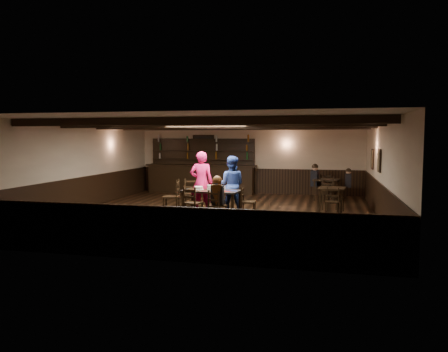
% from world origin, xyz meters
% --- Properties ---
extents(ground, '(10.00, 10.00, 0.00)m').
position_xyz_m(ground, '(0.00, 0.00, 0.00)').
color(ground, black).
rests_on(ground, ground).
extents(room_shell, '(9.02, 10.02, 2.71)m').
position_xyz_m(room_shell, '(0.01, 0.04, 1.75)').
color(room_shell, beige).
rests_on(room_shell, ground).
extents(dining_table, '(1.67, 0.96, 0.75)m').
position_xyz_m(dining_table, '(-0.12, -0.44, 0.67)').
color(dining_table, black).
rests_on(dining_table, ground).
extents(chair_near_left, '(0.54, 0.52, 0.91)m').
position_xyz_m(chair_near_left, '(-0.51, -1.09, 0.53)').
color(chair_near_left, black).
rests_on(chair_near_left, ground).
extents(chair_near_right, '(0.52, 0.51, 0.85)m').
position_xyz_m(chair_near_right, '(0.21, -1.25, 0.50)').
color(chair_near_right, black).
rests_on(chair_near_right, ground).
extents(chair_end_left, '(0.53, 0.55, 1.02)m').
position_xyz_m(chair_end_left, '(-1.28, -0.33, 0.60)').
color(chair_end_left, black).
rests_on(chair_end_left, ground).
extents(chair_end_right, '(0.41, 0.43, 0.89)m').
position_xyz_m(chair_end_right, '(0.85, -0.38, 0.52)').
color(chair_end_right, black).
rests_on(chair_end_right, ground).
extents(chair_far_pushed, '(0.52, 0.50, 0.92)m').
position_xyz_m(chair_far_pushed, '(-1.17, 0.95, 0.54)').
color(chair_far_pushed, black).
rests_on(chair_far_pushed, ground).
extents(woman_pink, '(0.73, 0.54, 1.84)m').
position_xyz_m(woman_pink, '(-0.55, 0.01, 0.92)').
color(woman_pink, '#D5134E').
rests_on(woman_pink, ground).
extents(man_blue, '(0.85, 0.67, 1.70)m').
position_xyz_m(man_blue, '(0.30, 0.22, 0.85)').
color(man_blue, navy).
rests_on(man_blue, ground).
extents(seated_person, '(0.33, 0.49, 0.80)m').
position_xyz_m(seated_person, '(0.24, -1.20, 0.82)').
color(seated_person, black).
rests_on(seated_person, ground).
extents(cake, '(0.29, 0.29, 0.09)m').
position_xyz_m(cake, '(-0.52, -0.38, 0.79)').
color(cake, white).
rests_on(cake, dining_table).
extents(plate_stack_a, '(0.16, 0.16, 0.15)m').
position_xyz_m(plate_stack_a, '(-0.16, -0.46, 0.83)').
color(plate_stack_a, white).
rests_on(plate_stack_a, dining_table).
extents(plate_stack_b, '(0.18, 0.18, 0.21)m').
position_xyz_m(plate_stack_b, '(0.04, -0.45, 0.86)').
color(plate_stack_b, white).
rests_on(plate_stack_b, dining_table).
extents(tea_light, '(0.06, 0.06, 0.06)m').
position_xyz_m(tea_light, '(-0.00, -0.33, 0.78)').
color(tea_light, '#A5A8AD').
rests_on(tea_light, dining_table).
extents(salt_shaker, '(0.04, 0.04, 0.10)m').
position_xyz_m(salt_shaker, '(0.24, -0.56, 0.80)').
color(salt_shaker, silver).
rests_on(salt_shaker, dining_table).
extents(pepper_shaker, '(0.04, 0.04, 0.10)m').
position_xyz_m(pepper_shaker, '(0.25, -0.52, 0.80)').
color(pepper_shaker, '#A5A8AD').
rests_on(pepper_shaker, dining_table).
extents(drink_glass, '(0.08, 0.08, 0.12)m').
position_xyz_m(drink_glass, '(0.24, -0.40, 0.81)').
color(drink_glass, silver).
rests_on(drink_glass, dining_table).
extents(menu_red, '(0.32, 0.26, 0.00)m').
position_xyz_m(menu_red, '(0.32, -0.59, 0.75)').
color(menu_red, maroon).
rests_on(menu_red, dining_table).
extents(menu_blue, '(0.33, 0.24, 0.00)m').
position_xyz_m(menu_blue, '(0.47, -0.43, 0.75)').
color(menu_blue, '#0F194F').
rests_on(menu_blue, dining_table).
extents(bar_counter, '(4.51, 0.70, 2.20)m').
position_xyz_m(bar_counter, '(-1.92, 4.72, 0.73)').
color(bar_counter, black).
rests_on(bar_counter, ground).
extents(back_table_a, '(0.85, 0.85, 0.75)m').
position_xyz_m(back_table_a, '(3.22, 1.07, 0.64)').
color(back_table_a, black).
rests_on(back_table_a, ground).
extents(back_table_b, '(1.01, 1.01, 0.75)m').
position_xyz_m(back_table_b, '(3.06, 3.69, 0.65)').
color(back_table_b, black).
rests_on(back_table_b, ground).
extents(bg_patron_left, '(0.31, 0.43, 0.82)m').
position_xyz_m(bg_patron_left, '(2.63, 3.90, 0.88)').
color(bg_patron_left, black).
rests_on(bg_patron_left, ground).
extents(bg_patron_right, '(0.23, 0.34, 0.68)m').
position_xyz_m(bg_patron_right, '(3.81, 3.83, 0.81)').
color(bg_patron_right, black).
rests_on(bg_patron_right, ground).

